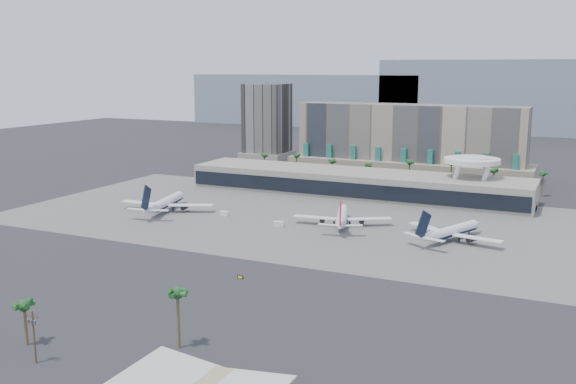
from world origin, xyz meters
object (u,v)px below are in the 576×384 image
at_px(airliner_centre, 342,217).
at_px(service_vehicle_b, 278,224).
at_px(airliner_left, 165,203).
at_px(service_vehicle_a, 225,214).
at_px(airliner_right, 451,231).
at_px(taxiway_sign, 240,277).
at_px(utility_pole, 33,332).

relative_size(airliner_centre, service_vehicle_b, 10.20).
distance_m(airliner_left, service_vehicle_a, 28.69).
xyz_separation_m(airliner_left, service_vehicle_b, (57.50, -3.25, -2.90)).
relative_size(airliner_left, service_vehicle_b, 11.30).
bearing_deg(service_vehicle_a, airliner_right, 3.61).
bearing_deg(taxiway_sign, airliner_left, 142.70).
bearing_deg(taxiway_sign, airliner_centre, 90.38).
relative_size(service_vehicle_b, taxiway_sign, 1.85).
height_order(utility_pole, airliner_left, airliner_left).
distance_m(utility_pole, taxiway_sign, 69.80).
distance_m(service_vehicle_b, taxiway_sign, 65.77).
relative_size(airliner_right, service_vehicle_b, 9.83).
bearing_deg(service_vehicle_b, airliner_left, 154.91).
height_order(airliner_left, airliner_centre, airliner_left).
height_order(airliner_left, taxiway_sign, airliner_left).
bearing_deg(airliner_right, service_vehicle_b, -150.51).
bearing_deg(service_vehicle_b, taxiway_sign, -96.22).
relative_size(utility_pole, airliner_centre, 0.30).
bearing_deg(airliner_left, service_vehicle_a, -4.10).
bearing_deg(utility_pole, service_vehicle_a, 103.89).
relative_size(airliner_centre, service_vehicle_a, 10.29).
relative_size(airliner_left, service_vehicle_a, 11.40).
height_order(utility_pole, taxiway_sign, utility_pole).
bearing_deg(service_vehicle_a, utility_pole, -72.51).
distance_m(airliner_centre, service_vehicle_a, 52.29).
relative_size(service_vehicle_a, service_vehicle_b, 0.99).
bearing_deg(airliner_centre, taxiway_sign, -111.75).
relative_size(airliner_left, airliner_centre, 1.11).
distance_m(utility_pole, airliner_centre, 144.70).
distance_m(airliner_left, airliner_centre, 80.74).
height_order(airliner_right, service_vehicle_b, airliner_right).
bearing_deg(utility_pole, airliner_right, 65.94).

